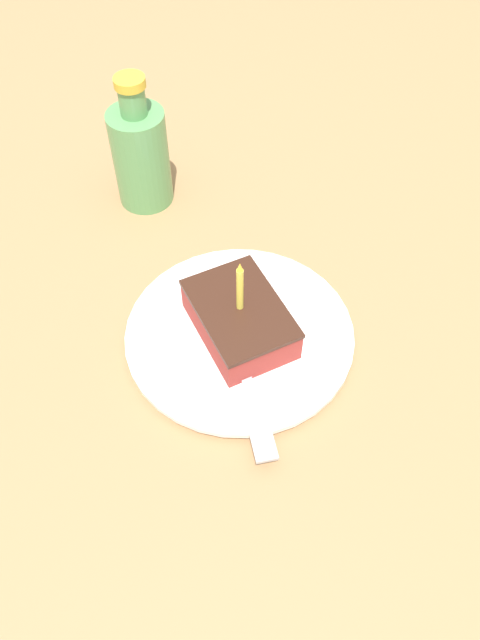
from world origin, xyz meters
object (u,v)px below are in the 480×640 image
plate (240,336)px  bottle (142,154)px  cake_slice (240,320)px  fork (250,393)px

plate → bottle: bottle is taller
plate → cake_slice: size_ratio=2.02×
cake_slice → bottle: bearing=91.2°
fork → bottle: (0.02, 0.37, 0.06)m
plate → fork: fork is taller
plate → cake_slice: (0.00, 0.00, 0.03)m
fork → bottle: size_ratio=1.00×
plate → fork: size_ratio=1.43×
cake_slice → fork: cake_slice is taller
cake_slice → bottle: 0.29m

